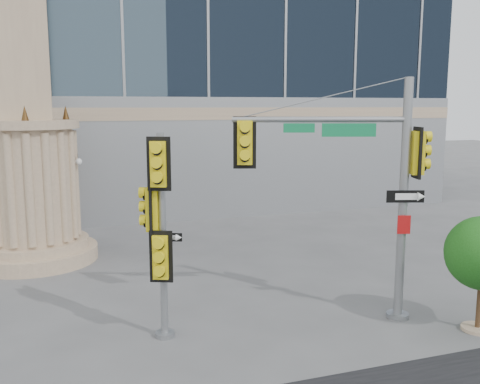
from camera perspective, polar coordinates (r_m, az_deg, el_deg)
name	(u,v)px	position (r m, az deg, el deg)	size (l,w,h in m)	color
ground	(286,337)	(13.55, 4.96, -15.19)	(120.00, 120.00, 0.00)	#545456
monument	(26,108)	(20.29, -21.83, 8.34)	(4.40, 4.40, 16.60)	tan
main_signal_pole	(360,173)	(13.96, 12.72, 2.03)	(4.73, 1.89, 6.30)	slate
secondary_signal_pole	(159,221)	(12.67, -8.63, -3.07)	(0.84, 0.83, 4.97)	slate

